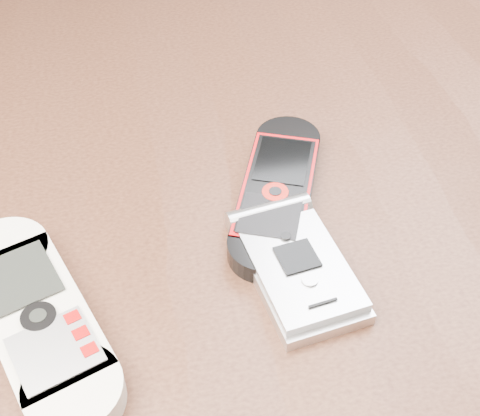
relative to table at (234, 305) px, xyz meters
name	(u,v)px	position (x,y,z in m)	size (l,w,h in m)	color
table	(234,305)	(0.00, 0.00, 0.00)	(1.20, 0.80, 0.75)	black
nokia_white	(38,318)	(-0.14, -0.07, 0.12)	(0.06, 0.18, 0.02)	silver
nokia_black_red	(277,190)	(0.04, 0.01, 0.11)	(0.05, 0.17, 0.02)	black
motorola_razr	(299,268)	(0.03, -0.06, 0.11)	(0.06, 0.12, 0.02)	silver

